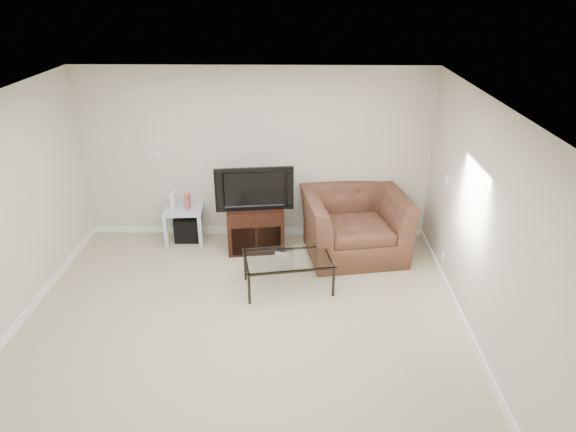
{
  "coord_description": "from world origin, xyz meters",
  "views": [
    {
      "loc": [
        0.62,
        -4.49,
        3.55
      ],
      "look_at": [
        0.5,
        1.2,
        0.9
      ],
      "focal_mm": 32.0,
      "sensor_mm": 36.0,
      "label": 1
    }
  ],
  "objects_px": {
    "recliner": "(355,214)",
    "coffee_table": "(288,273)",
    "subwoofer": "(188,227)",
    "tv_stand": "(255,227)",
    "side_table": "(185,223)",
    "television": "(254,186)"
  },
  "relations": [
    {
      "from": "tv_stand",
      "to": "side_table",
      "type": "xyz_separation_m",
      "value": [
        -1.05,
        0.23,
        -0.07
      ]
    },
    {
      "from": "side_table",
      "to": "coffee_table",
      "type": "bearing_deg",
      "value": -39.77
    },
    {
      "from": "television",
      "to": "recliner",
      "type": "height_order",
      "value": "television"
    },
    {
      "from": "television",
      "to": "side_table",
      "type": "distance_m",
      "value": 1.29
    },
    {
      "from": "television",
      "to": "coffee_table",
      "type": "relative_size",
      "value": 0.9
    },
    {
      "from": "television",
      "to": "recliner",
      "type": "relative_size",
      "value": 0.73
    },
    {
      "from": "tv_stand",
      "to": "side_table",
      "type": "height_order",
      "value": "tv_stand"
    },
    {
      "from": "subwoofer",
      "to": "coffee_table",
      "type": "bearing_deg",
      "value": -40.87
    },
    {
      "from": "coffee_table",
      "to": "tv_stand",
      "type": "bearing_deg",
      "value": 115.05
    },
    {
      "from": "tv_stand",
      "to": "subwoofer",
      "type": "xyz_separation_m",
      "value": [
        -1.02,
        0.25,
        -0.14
      ]
    },
    {
      "from": "recliner",
      "to": "coffee_table",
      "type": "relative_size",
      "value": 1.23
    },
    {
      "from": "recliner",
      "to": "coffee_table",
      "type": "xyz_separation_m",
      "value": [
        -0.9,
        -0.93,
        -0.38
      ]
    },
    {
      "from": "tv_stand",
      "to": "coffee_table",
      "type": "relative_size",
      "value": 0.71
    },
    {
      "from": "subwoofer",
      "to": "coffee_table",
      "type": "distance_m",
      "value": 2.0
    },
    {
      "from": "recliner",
      "to": "coffee_table",
      "type": "bearing_deg",
      "value": -143.95
    },
    {
      "from": "side_table",
      "to": "tv_stand",
      "type": "bearing_deg",
      "value": -12.35
    },
    {
      "from": "recliner",
      "to": "tv_stand",
      "type": "bearing_deg",
      "value": 165.1
    },
    {
      "from": "coffee_table",
      "to": "subwoofer",
      "type": "bearing_deg",
      "value": 139.13
    },
    {
      "from": "tv_stand",
      "to": "television",
      "type": "xyz_separation_m",
      "value": [
        0.0,
        -0.03,
        0.64
      ]
    },
    {
      "from": "tv_stand",
      "to": "recliner",
      "type": "distance_m",
      "value": 1.43
    },
    {
      "from": "recliner",
      "to": "coffee_table",
      "type": "height_order",
      "value": "recliner"
    },
    {
      "from": "side_table",
      "to": "recliner",
      "type": "bearing_deg",
      "value": -8.22
    }
  ]
}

